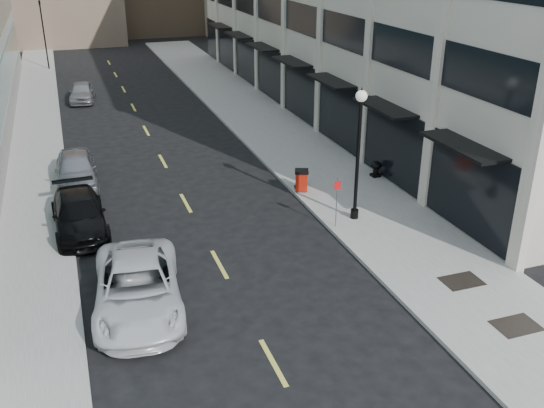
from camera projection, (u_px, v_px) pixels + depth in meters
sidewalk_right at (292, 145)px, 35.05m from camera, size 5.00×80.00×0.15m
sidewalk_left at (35, 174)px, 30.81m from camera, size 3.00×80.00×0.15m
grate_mid at (516, 326)px, 18.63m from camera, size 1.40×1.00×0.01m
grate_far at (462, 281)px, 21.05m from camera, size 1.40×1.00×0.01m
road_centerline at (173, 180)px, 30.21m from camera, size 0.15×68.20×0.01m
traffic_signal at (40, 5)px, 53.02m from camera, size 0.66×0.66×6.98m
car_white_van at (138, 287)px, 19.42m from camera, size 3.35×6.14×1.63m
car_black_pickup at (79, 214)px, 24.73m from camera, size 2.22×5.13×1.47m
car_silver_sedan at (76, 169)px, 29.31m from camera, size 2.03×4.84×1.64m
car_grey_sedan at (82, 92)px, 44.48m from camera, size 2.15×4.33×1.42m
trash_bin at (301, 180)px, 28.38m from camera, size 0.82×0.82×1.02m
lamppost at (359, 144)px, 24.49m from camera, size 0.47×0.47×5.63m
sign_post at (337, 195)px, 24.50m from camera, size 0.25×0.10×2.14m
urn_planter at (376, 167)px, 30.12m from camera, size 0.57×0.57×0.79m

